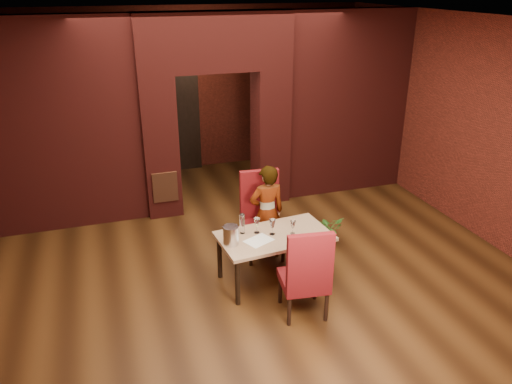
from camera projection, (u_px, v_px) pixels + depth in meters
floor at (254, 259)px, 7.04m from camera, size 8.00×8.00×0.00m
ceiling at (253, 21)px, 5.78m from camera, size 7.00×8.00×0.04m
wall_back at (192, 90)px, 9.90m from camera, size 7.00×0.04×3.20m
wall_front at (464, 359)px, 2.92m from camera, size 7.00×0.04×3.20m
wall_right at (477, 128)px, 7.41m from camera, size 0.04×8.00×3.20m
pillar_left at (160, 146)px, 8.06m from camera, size 0.55×0.55×2.30m
pillar_right at (270, 136)px, 8.60m from camera, size 0.55×0.55×2.30m
lintel at (214, 42)px, 7.70m from camera, size 2.45×0.55×0.90m
wing_wall_left at (63, 127)px, 7.48m from camera, size 2.28×0.35×3.20m
wing_wall_right at (346, 104)px, 8.83m from camera, size 2.28×0.35×3.20m
vent_panel at (165, 187)px, 8.04m from camera, size 0.40×0.03×0.50m
rear_door at (174, 120)px, 9.95m from camera, size 0.90×0.08×2.10m
rear_door_frame at (174, 120)px, 9.91m from camera, size 1.02×0.04×2.22m
dining_table at (274, 257)px, 6.45m from camera, size 1.47×0.91×0.66m
chair_far at (263, 217)px, 6.91m from camera, size 0.59×0.59×1.21m
chair_near at (304, 270)px, 5.72m from camera, size 0.59×0.59×1.15m
person_seated at (267, 213)px, 6.85m from camera, size 0.51×0.35×1.37m
wine_glass_a at (257, 226)px, 6.32m from camera, size 0.08×0.08×0.21m
wine_glass_b at (272, 227)px, 6.29m from camera, size 0.08×0.08×0.21m
wine_glass_c at (293, 227)px, 6.31m from camera, size 0.07×0.07×0.18m
tasting_sheet at (259, 241)px, 6.17m from camera, size 0.40×0.36×0.00m
wine_bucket at (231, 235)px, 6.05m from camera, size 0.19×0.19×0.24m
water_bottle at (242, 223)px, 6.31m from camera, size 0.07×0.07×0.28m
potted_plant at (328, 229)px, 7.40m from camera, size 0.44×0.39×0.44m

